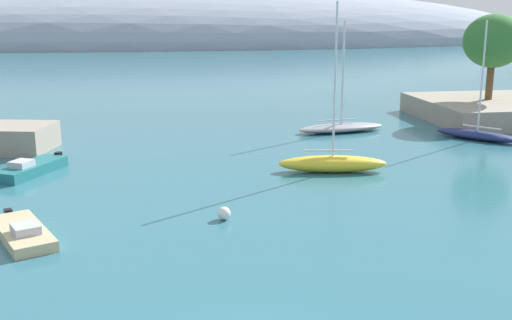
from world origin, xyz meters
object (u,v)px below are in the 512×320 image
Objects in this scene: tree_clump_shore at (493,41)px; motorboat_sand_outer at (23,232)px; mooring_buoy_white at (224,213)px; sailboat_yellow_outer_mooring at (333,163)px; sailboat_navy_mid_mooring at (477,134)px; sailboat_grey_near_shore at (341,127)px; motorboat_teal_alongside_breakwater at (30,168)px.

tree_clump_shore is 1.41× the size of motorboat_sand_outer.
sailboat_yellow_outer_mooring is at bearing 46.03° from mooring_buoy_white.
tree_clump_shore is at bearing -72.65° from sailboat_navy_mid_mooring.
sailboat_grey_near_shore reaches higher than motorboat_sand_outer.
sailboat_yellow_outer_mooring is at bearing -118.93° from sailboat_grey_near_shore.
tree_clump_shore reaches higher than motorboat_sand_outer.
motorboat_sand_outer is (1.93, -12.13, -0.09)m from motorboat_teal_alongside_breakwater.
motorboat_teal_alongside_breakwater is at bearing 164.71° from motorboat_sand_outer.
tree_clump_shore is at bearing 100.78° from motorboat_sand_outer.
tree_clump_shore is 0.85× the size of sailboat_navy_mid_mooring.
motorboat_teal_alongside_breakwater is 8.39× the size of mooring_buoy_white.
motorboat_sand_outer is at bearing -143.04° from sailboat_yellow_outer_mooring.
motorboat_teal_alongside_breakwater is at bearing 59.71° from sailboat_navy_mid_mooring.
sailboat_yellow_outer_mooring reaches higher than tree_clump_shore.
sailboat_navy_mid_mooring is at bearing 94.43° from motorboat_sand_outer.
sailboat_yellow_outer_mooring is 20.20m from motorboat_sand_outer.
motorboat_sand_outer is (-22.34, -22.83, -0.17)m from sailboat_grey_near_shore.
motorboat_teal_alongside_breakwater is at bearing 136.55° from mooring_buoy_white.
mooring_buoy_white is (-8.13, -8.43, -0.28)m from sailboat_yellow_outer_mooring.
sailboat_yellow_outer_mooring is 11.72m from mooring_buoy_white.
tree_clump_shore is at bearing 4.80° from sailboat_grey_near_shore.
motorboat_teal_alongside_breakwater is 15.95m from mooring_buoy_white.
tree_clump_shore reaches higher than sailboat_grey_near_shore.
motorboat_sand_outer is at bearing 36.94° from motorboat_teal_alongside_breakwater.
sailboat_yellow_outer_mooring reaches higher than sailboat_grey_near_shore.
sailboat_grey_near_shore reaches higher than motorboat_teal_alongside_breakwater.
sailboat_navy_mid_mooring is (10.20, -4.97, -0.01)m from sailboat_grey_near_shore.
sailboat_yellow_outer_mooring is (-14.75, -8.28, 0.16)m from sailboat_navy_mid_mooring.
motorboat_teal_alongside_breakwater is (-40.44, -14.96, -7.15)m from tree_clump_shore.
sailboat_yellow_outer_mooring reaches higher than motorboat_sand_outer.
mooring_buoy_white is (-22.89, -16.71, -0.12)m from sailboat_navy_mid_mooring.
motorboat_sand_outer is at bearing -144.87° from tree_clump_shore.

